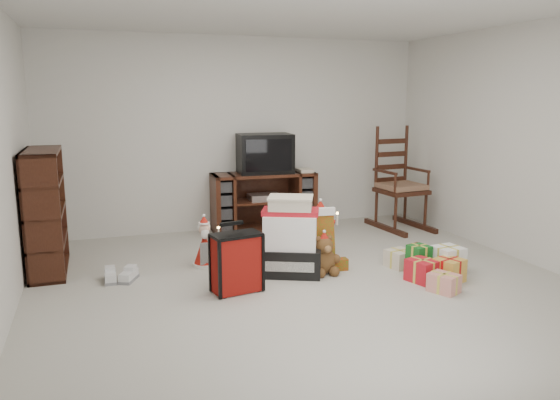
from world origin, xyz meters
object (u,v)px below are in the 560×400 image
at_px(bookshelf, 46,213).
at_px(sneaker_pair, 120,276).
at_px(gift_pile, 290,241).
at_px(red_suitcase, 237,263).
at_px(gift_cluster, 429,264).
at_px(rocking_chair, 398,192).
at_px(santa_figurine, 320,234).
at_px(teddy_bear, 323,257).
at_px(mrs_claus_figurine, 205,247).
at_px(tv_stand, 264,202).
at_px(crt_television, 265,153).

height_order(bookshelf, sneaker_pair, bookshelf).
xyz_separation_m(gift_pile, red_suitcase, (-0.64, -0.34, -0.06)).
relative_size(bookshelf, gift_cluster, 1.25).
bearing_deg(rocking_chair, red_suitcase, -152.73).
xyz_separation_m(gift_pile, gift_cluster, (1.27, -0.50, -0.22)).
bearing_deg(rocking_chair, sneaker_pair, -169.20).
bearing_deg(santa_figurine, teddy_bear, -109.94).
xyz_separation_m(bookshelf, gift_cluster, (3.56, -1.40, -0.48)).
bearing_deg(mrs_claus_figurine, gift_pile, -34.21).
bearing_deg(santa_figurine, rocking_chair, 30.54).
bearing_deg(bookshelf, gift_cluster, -21.50).
bearing_deg(teddy_bear, mrs_claus_figurine, 149.37).
height_order(tv_stand, rocking_chair, rocking_chair).
bearing_deg(mrs_claus_figurine, rocking_chair, 16.81).
bearing_deg(sneaker_pair, teddy_bear, -2.07).
relative_size(tv_stand, bookshelf, 1.10).
bearing_deg(rocking_chair, bookshelf, -179.08).
bearing_deg(gift_cluster, santa_figurine, 127.83).
xyz_separation_m(tv_stand, santa_figurine, (0.24, -1.31, -0.14)).
relative_size(gift_pile, red_suitcase, 1.20).
relative_size(sneaker_pair, crt_television, 0.46).
height_order(tv_stand, gift_cluster, tv_stand).
height_order(sneaker_pair, crt_television, crt_television).
distance_m(tv_stand, gift_cluster, 2.51).
distance_m(teddy_bear, santa_figurine, 0.62).
height_order(tv_stand, sneaker_pair, tv_stand).
distance_m(bookshelf, red_suitcase, 2.08).
relative_size(red_suitcase, gift_cluster, 0.65).
distance_m(teddy_bear, sneaker_pair, 1.99).
bearing_deg(tv_stand, teddy_bear, -87.00).
height_order(tv_stand, red_suitcase, tv_stand).
relative_size(tv_stand, sneaker_pair, 4.04).
xyz_separation_m(gift_pile, crt_television, (0.30, 1.79, 0.68)).
relative_size(bookshelf, teddy_bear, 3.20).
xyz_separation_m(rocking_chair, mrs_claus_figurine, (-2.79, -0.84, -0.27)).
height_order(gift_pile, sneaker_pair, gift_pile).
distance_m(gift_cluster, crt_television, 2.65).
xyz_separation_m(rocking_chair, crt_television, (-1.73, 0.43, 0.54)).
relative_size(santa_figurine, mrs_claus_figurine, 1.17).
distance_m(red_suitcase, crt_television, 2.44).
distance_m(mrs_claus_figurine, sneaker_pair, 0.91).
bearing_deg(bookshelf, red_suitcase, -36.90).
distance_m(rocking_chair, sneaker_pair, 3.83).
xyz_separation_m(santa_figurine, mrs_claus_figurine, (-1.28, 0.05, -0.04)).
xyz_separation_m(red_suitcase, sneaker_pair, (-0.99, 0.65, -0.23)).
xyz_separation_m(tv_stand, mrs_claus_figurine, (-1.03, -1.26, -0.18)).
relative_size(gift_pile, sneaker_pair, 2.29).
bearing_deg(gift_pile, crt_television, 104.92).
bearing_deg(santa_figurine, tv_stand, 100.59).
distance_m(red_suitcase, teddy_bear, 0.98).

